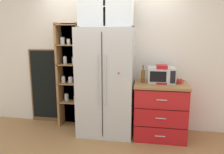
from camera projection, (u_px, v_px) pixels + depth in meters
ground_plane at (106, 132)px, 3.96m from camera, size 10.71×10.71×0.00m
wall_back_cream at (110, 59)px, 4.10m from camera, size 5.01×0.10×2.55m
refrigerator at (106, 82)px, 3.80m from camera, size 0.94×0.69×1.85m
pantry_shelf_column at (71, 74)px, 4.16m from camera, size 0.49×0.30×1.94m
counter_cabinet at (160, 110)px, 3.74m from camera, size 0.87×0.68×0.94m
microwave at (161, 75)px, 3.67m from camera, size 0.44×0.33×0.26m
coffee_maker at (162, 74)px, 3.63m from camera, size 0.17×0.20×0.31m
mug_red at (179, 81)px, 3.59m from camera, size 0.12×0.08×0.08m
bottle_amber at (143, 75)px, 3.68m from camera, size 0.06×0.06×0.29m
upper_cabinet at (107, 8)px, 3.61m from camera, size 0.90×0.32×0.64m
chalkboard_menu at (45, 86)px, 4.36m from camera, size 0.60×0.04×1.45m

